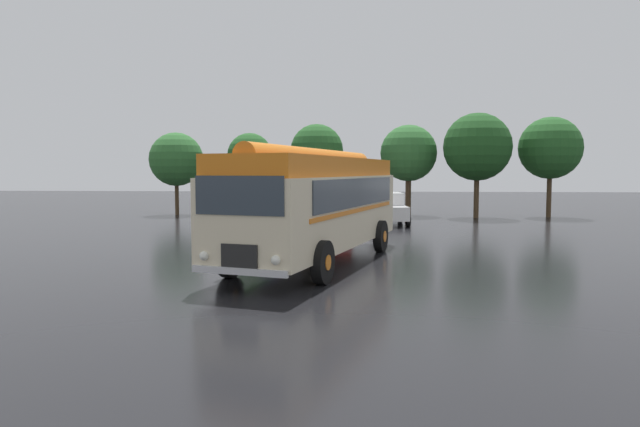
# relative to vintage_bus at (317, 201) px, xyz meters

# --- Properties ---
(ground_plane) EXTENTS (120.00, 120.00, 0.00)m
(ground_plane) POSITION_rel_vintage_bus_xyz_m (-0.33, -0.36, -1.89)
(ground_plane) COLOR black
(vintage_bus) EXTENTS (5.17, 10.37, 3.49)m
(vintage_bus) POSITION_rel_vintage_bus_xyz_m (0.00, 0.00, 0.00)
(vintage_bus) COLOR beige
(vintage_bus) RESTS_ON ground
(car_near_left) EXTENTS (2.01, 4.22, 1.66)m
(car_near_left) POSITION_rel_vintage_bus_xyz_m (0.16, 12.39, -1.05)
(car_near_left) COLOR maroon
(car_near_left) RESTS_ON ground
(car_mid_left) EXTENTS (2.21, 4.32, 1.66)m
(car_mid_left) POSITION_rel_vintage_bus_xyz_m (2.80, 12.81, -1.05)
(car_mid_left) COLOR silver
(car_mid_left) RESTS_ON ground
(box_van) EXTENTS (2.66, 5.90, 2.50)m
(box_van) POSITION_rel_vintage_bus_xyz_m (-2.62, 12.18, -0.53)
(box_van) COLOR navy
(box_van) RESTS_ON ground
(tree_far_left) EXTENTS (3.39, 3.39, 5.24)m
(tree_far_left) POSITION_rel_vintage_bus_xyz_m (-10.19, 18.33, 1.59)
(tree_far_left) COLOR #4C3823
(tree_far_left) RESTS_ON ground
(tree_left_of_centre) EXTENTS (2.81, 2.81, 5.17)m
(tree_left_of_centre) POSITION_rel_vintage_bus_xyz_m (-5.51, 18.13, 1.82)
(tree_left_of_centre) COLOR #4C3823
(tree_left_of_centre) RESTS_ON ground
(tree_centre) EXTENTS (3.31, 3.31, 5.73)m
(tree_centre) POSITION_rel_vintage_bus_xyz_m (-1.44, 18.44, 2.23)
(tree_centre) COLOR #4C3823
(tree_centre) RESTS_ON ground
(tree_right_of_centre) EXTENTS (3.53, 3.53, 5.69)m
(tree_right_of_centre) POSITION_rel_vintage_bus_xyz_m (4.43, 18.86, 2.01)
(tree_right_of_centre) COLOR #4C3823
(tree_right_of_centre) RESTS_ON ground
(tree_far_right) EXTENTS (4.03, 4.03, 6.24)m
(tree_far_right) POSITION_rel_vintage_bus_xyz_m (8.23, 17.19, 2.36)
(tree_far_right) COLOR #4C3823
(tree_far_right) RESTS_ON ground
(tree_extra_right) EXTENTS (3.72, 3.72, 6.04)m
(tree_extra_right) POSITION_rel_vintage_bus_xyz_m (12.90, 17.96, 2.29)
(tree_extra_right) COLOR #4C3823
(tree_extra_right) RESTS_ON ground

